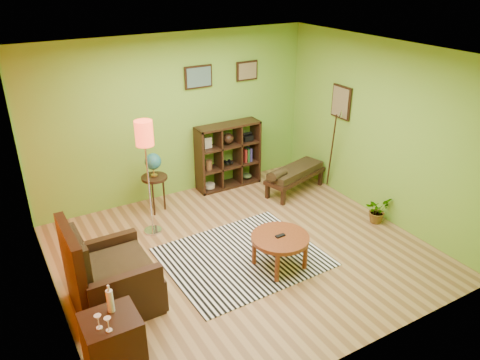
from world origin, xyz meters
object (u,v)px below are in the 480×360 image
globe_table (154,168)px  potted_plant (377,213)px  floor_lamp (145,144)px  cube_shelf (229,155)px  bench (294,173)px  coffee_table (280,241)px  armchair (109,281)px  side_cabinet (113,343)px

globe_table → potted_plant: globe_table is taller
floor_lamp → cube_shelf: floor_lamp is taller
cube_shelf → bench: size_ratio=0.91×
cube_shelf → bench: bearing=-43.7°
globe_table → cube_shelf: bearing=9.5°
coffee_table → armchair: 2.25m
globe_table → bench: (2.40, -0.57, -0.42)m
side_cabinet → bench: (3.98, 2.37, 0.04)m
armchair → bench: armchair is taller
side_cabinet → floor_lamp: bearing=61.4°
armchair → cube_shelf: (2.87, 2.21, 0.24)m
cube_shelf → bench: (0.87, -0.83, -0.23)m
globe_table → cube_shelf: cube_shelf is taller
bench → cube_shelf: bearing=136.3°
armchair → globe_table: bearing=55.6°
floor_lamp → cube_shelf: (1.83, 0.85, -0.85)m
potted_plant → side_cabinet: bearing=-169.5°
coffee_table → side_cabinet: size_ratio=0.81×
coffee_table → globe_table: bearing=110.6°
side_cabinet → cube_shelf: bearing=45.8°
globe_table → bench: 2.51m
armchair → potted_plant: bearing=-2.1°
side_cabinet → globe_table: globe_table is taller
floor_lamp → bench: bearing=0.3°
coffee_table → floor_lamp: 2.34m
coffee_table → floor_lamp: floor_lamp is taller
globe_table → potted_plant: size_ratio=2.48×
side_cabinet → globe_table: bearing=61.8°
globe_table → cube_shelf: size_ratio=0.86×
globe_table → side_cabinet: bearing=-118.2°
coffee_table → potted_plant: coffee_table is taller
cube_shelf → potted_plant: bearing=-59.7°
side_cabinet → cube_shelf: size_ratio=0.80×
floor_lamp → potted_plant: (3.21, -1.52, -1.29)m
side_cabinet → floor_lamp: 2.91m
side_cabinet → floor_lamp: (1.29, 2.36, 1.12)m
bench → potted_plant: (0.52, -1.54, -0.21)m
potted_plant → floor_lamp: bearing=154.6°
armchair → globe_table: size_ratio=1.14×
floor_lamp → potted_plant: bearing=-25.4°
side_cabinet → potted_plant: side_cabinet is taller
armchair → bench: size_ratio=0.89×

